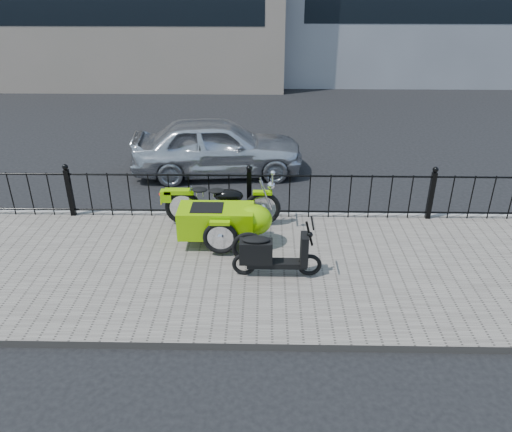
{
  "coord_description": "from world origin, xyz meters",
  "views": [
    {
      "loc": [
        0.3,
        -7.48,
        4.61
      ],
      "look_at": [
        0.16,
        -0.1,
        0.84
      ],
      "focal_mm": 35.0,
      "sensor_mm": 36.0,
      "label": 1
    }
  ],
  "objects_px": {
    "motorcycle_sidecar": "(227,217)",
    "spare_tire": "(249,247)",
    "scooter": "(271,254)",
    "sedan_car": "(218,146)"
  },
  "relations": [
    {
      "from": "motorcycle_sidecar",
      "to": "sedan_car",
      "type": "xyz_separation_m",
      "value": [
        -0.47,
        3.51,
        0.1
      ]
    },
    {
      "from": "scooter",
      "to": "sedan_car",
      "type": "relative_size",
      "value": 0.35
    },
    {
      "from": "scooter",
      "to": "spare_tire",
      "type": "relative_size",
      "value": 2.53
    },
    {
      "from": "motorcycle_sidecar",
      "to": "scooter",
      "type": "relative_size",
      "value": 1.59
    },
    {
      "from": "scooter",
      "to": "spare_tire",
      "type": "xyz_separation_m",
      "value": [
        -0.36,
        0.37,
        -0.09
      ]
    },
    {
      "from": "scooter",
      "to": "spare_tire",
      "type": "bearing_deg",
      "value": 134.52
    },
    {
      "from": "motorcycle_sidecar",
      "to": "spare_tire",
      "type": "relative_size",
      "value": 4.04
    },
    {
      "from": "motorcycle_sidecar",
      "to": "spare_tire",
      "type": "bearing_deg",
      "value": -60.95
    },
    {
      "from": "spare_tire",
      "to": "sedan_car",
      "type": "distance_m",
      "value": 4.34
    },
    {
      "from": "spare_tire",
      "to": "sedan_car",
      "type": "relative_size",
      "value": 0.14
    }
  ]
}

